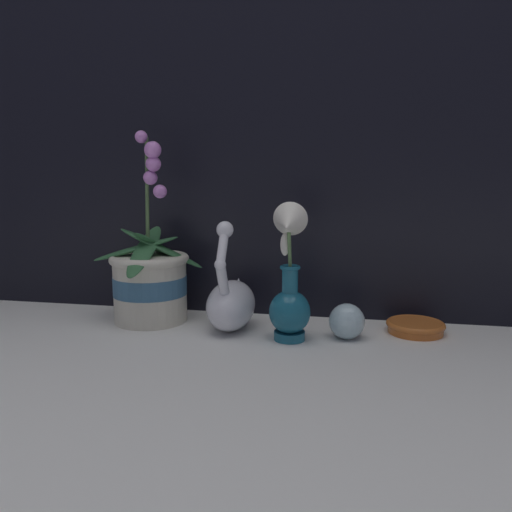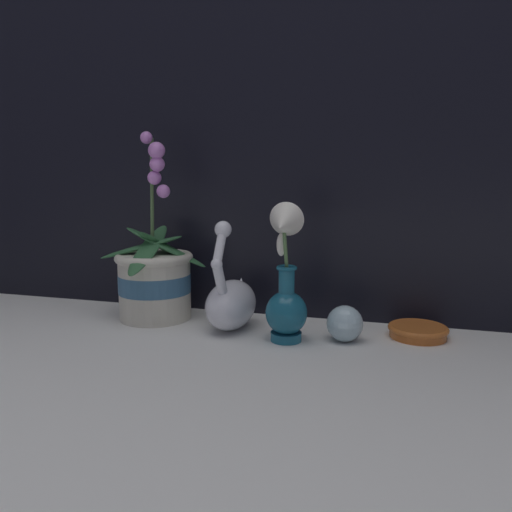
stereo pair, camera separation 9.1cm
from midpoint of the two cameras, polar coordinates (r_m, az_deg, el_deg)
ground_plane at (r=0.95m, az=-2.26°, el=-10.40°), size 2.80×2.80×0.00m
window_backdrop at (r=1.17m, az=0.51°, el=22.96°), size 2.80×0.03×1.20m
orchid_potted_plant at (r=1.13m, az=-14.27°, el=-2.57°), size 0.24×0.23×0.41m
swan_figurine at (r=1.05m, az=-5.34°, el=-5.22°), size 0.10×0.19×0.23m
blue_vase at (r=0.96m, az=1.12°, el=-3.65°), size 0.08×0.11×0.27m
glass_sphere at (r=1.00m, az=7.78°, el=-7.43°), size 0.07×0.07×0.07m
amber_dish at (r=1.07m, az=15.46°, el=-7.77°), size 0.12×0.12×0.02m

